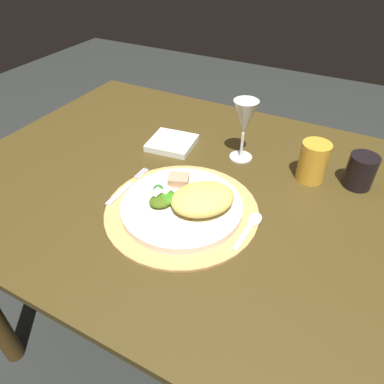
% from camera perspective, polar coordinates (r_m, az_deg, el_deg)
% --- Properties ---
extents(ground_plane, '(6.00, 6.00, 0.00)m').
position_cam_1_polar(ground_plane, '(1.44, 0.37, -22.06)').
color(ground_plane, '#272926').
extents(dining_table, '(1.22, 0.89, 0.73)m').
position_cam_1_polar(dining_table, '(0.97, 0.51, -4.65)').
color(dining_table, '#433415').
rests_on(dining_table, ground).
extents(placemat, '(0.35, 0.35, 0.01)m').
position_cam_1_polar(placemat, '(0.79, -1.69, -2.97)').
color(placemat, tan).
rests_on(placemat, dining_table).
extents(dinner_plate, '(0.27, 0.27, 0.02)m').
position_cam_1_polar(dinner_plate, '(0.78, -1.70, -2.33)').
color(dinner_plate, silver).
rests_on(dinner_plate, placemat).
extents(pasta_serving, '(0.18, 0.18, 0.05)m').
position_cam_1_polar(pasta_serving, '(0.75, 1.75, -1.12)').
color(pasta_serving, '#DFC95B').
rests_on(pasta_serving, dinner_plate).
extents(salad_greens, '(0.09, 0.09, 0.03)m').
position_cam_1_polar(salad_greens, '(0.78, -4.73, -0.88)').
color(salad_greens, '#2F6E18').
rests_on(salad_greens, dinner_plate).
extents(bread_piece, '(0.06, 0.05, 0.02)m').
position_cam_1_polar(bread_piece, '(0.83, -2.21, 2.03)').
color(bread_piece, tan).
rests_on(bread_piece, dinner_plate).
extents(fork, '(0.01, 0.16, 0.00)m').
position_cam_1_polar(fork, '(0.86, -10.76, 0.70)').
color(fork, silver).
rests_on(fork, placemat).
extents(spoon, '(0.03, 0.13, 0.01)m').
position_cam_1_polar(spoon, '(0.76, 9.76, -5.19)').
color(spoon, silver).
rests_on(spoon, placemat).
extents(napkin, '(0.14, 0.13, 0.02)m').
position_cam_1_polar(napkin, '(1.02, -3.29, 8.04)').
color(napkin, white).
rests_on(napkin, dining_table).
extents(wine_glass, '(0.06, 0.06, 0.17)m').
position_cam_1_polar(wine_glass, '(0.92, 8.61, 11.71)').
color(wine_glass, silver).
rests_on(wine_glass, dining_table).
extents(amber_tumbler, '(0.07, 0.07, 0.10)m').
position_cam_1_polar(amber_tumbler, '(0.91, 19.22, 4.72)').
color(amber_tumbler, gold).
rests_on(amber_tumbler, dining_table).
extents(dark_tumbler, '(0.07, 0.07, 0.08)m').
position_cam_1_polar(dark_tumbler, '(0.93, 25.91, 3.08)').
color(dark_tumbler, black).
rests_on(dark_tumbler, dining_table).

